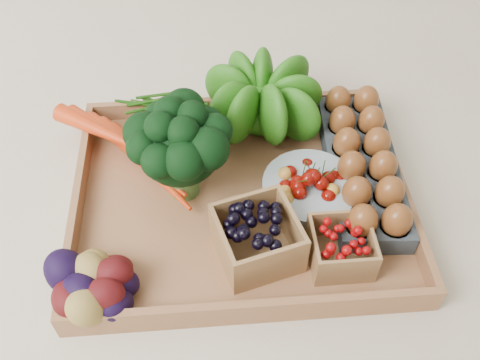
{
  "coord_description": "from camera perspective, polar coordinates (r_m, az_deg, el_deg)",
  "views": [
    {
      "loc": [
        -0.04,
        -0.57,
        0.72
      ],
      "look_at": [
        0.0,
        0.0,
        0.06
      ],
      "focal_mm": 40.0,
      "sensor_mm": 36.0,
      "label": 1
    }
  ],
  "objects": [
    {
      "name": "egg_carton",
      "position": [
        0.95,
        12.79,
        1.27
      ],
      "size": [
        0.14,
        0.34,
        0.04
      ],
      "primitive_type": "cube",
      "rotation": [
        0.0,
        0.0,
        -0.07
      ],
      "color": "#323A40",
      "rests_on": "tray"
    },
    {
      "name": "cherry_bowl",
      "position": [
        0.9,
        7.38,
        -1.24
      ],
      "size": [
        0.16,
        0.16,
        0.04
      ],
      "primitive_type": "cylinder",
      "color": "#8C9EA5",
      "rests_on": "tray"
    },
    {
      "name": "potatoes",
      "position": [
        0.79,
        -15.0,
        -10.34
      ],
      "size": [
        0.15,
        0.15,
        0.09
      ],
      "primitive_type": null,
      "color": "#37080A",
      "rests_on": "tray"
    },
    {
      "name": "punnet_blackberry",
      "position": [
        0.81,
        1.85,
        -6.21
      ],
      "size": [
        0.14,
        0.14,
        0.08
      ],
      "primitive_type": "cube",
      "rotation": [
        0.0,
        0.0,
        0.27
      ],
      "color": "black",
      "rests_on": "tray"
    },
    {
      "name": "tray",
      "position": [
        0.92,
        -0.0,
        -2.16
      ],
      "size": [
        0.55,
        0.45,
        0.01
      ],
      "primitive_type": "cube",
      "color": "#97653F",
      "rests_on": "ground"
    },
    {
      "name": "ground",
      "position": [
        0.92,
        -0.0,
        -2.45
      ],
      "size": [
        4.0,
        4.0,
        0.0
      ],
      "primitive_type": "plane",
      "color": "beige",
      "rests_on": "ground"
    },
    {
      "name": "punnet_raspberry",
      "position": [
        0.82,
        10.73,
        -7.05
      ],
      "size": [
        0.09,
        0.09,
        0.06
      ],
      "primitive_type": "cube",
      "rotation": [
        0.0,
        0.0,
        0.0
      ],
      "color": "#7A0506",
      "rests_on": "tray"
    },
    {
      "name": "carrots",
      "position": [
        0.96,
        -10.8,
        2.76
      ],
      "size": [
        0.23,
        0.16,
        0.05
      ],
      "primitive_type": null,
      "color": "red",
      "rests_on": "tray"
    },
    {
      "name": "lettuce",
      "position": [
        0.98,
        2.24,
        9.01
      ],
      "size": [
        0.15,
        0.15,
        0.15
      ],
      "primitive_type": "sphere",
      "color": "#12460B",
      "rests_on": "tray"
    },
    {
      "name": "broccoli",
      "position": [
        0.87,
        -6.25,
        1.74
      ],
      "size": [
        0.17,
        0.17,
        0.13
      ],
      "primitive_type": null,
      "color": "black",
      "rests_on": "tray"
    }
  ]
}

